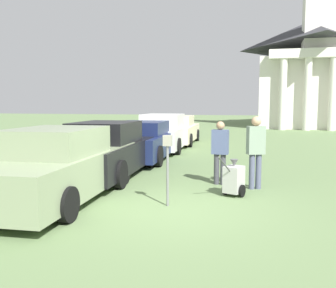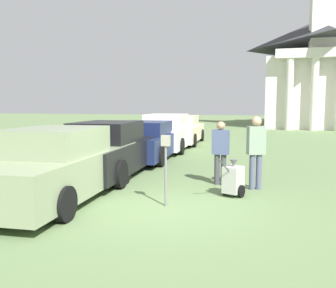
# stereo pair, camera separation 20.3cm
# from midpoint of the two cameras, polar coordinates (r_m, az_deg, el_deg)

# --- Properties ---
(ground_plane) EXTENTS (120.00, 120.00, 0.00)m
(ground_plane) POSITION_cam_midpoint_polar(r_m,az_deg,el_deg) (7.60, -0.24, -9.85)
(ground_plane) COLOR #607A4C
(parked_car_sage) EXTENTS (2.25, 5.32, 1.58)m
(parked_car_sage) POSITION_cam_midpoint_polar(r_m,az_deg,el_deg) (8.65, -16.75, -3.24)
(parked_car_sage) COLOR gray
(parked_car_sage) RESTS_ON ground_plane
(parked_car_black) EXTENTS (2.13, 5.15, 1.58)m
(parked_car_black) POSITION_cam_midpoint_polar(r_m,az_deg,el_deg) (11.00, -9.65, -1.07)
(parked_car_black) COLOR black
(parked_car_black) RESTS_ON ground_plane
(parked_car_navy) EXTENTS (2.26, 5.03, 1.44)m
(parked_car_navy) POSITION_cam_midpoint_polar(r_m,az_deg,el_deg) (14.06, -4.28, 0.39)
(parked_car_navy) COLOR #19234C
(parked_car_navy) RESTS_ON ground_plane
(parked_car_white) EXTENTS (2.22, 5.15, 1.62)m
(parked_car_white) POSITION_cam_midpoint_polar(r_m,az_deg,el_deg) (17.00, -1.03, 1.63)
(parked_car_white) COLOR silver
(parked_car_white) RESTS_ON ground_plane
(parked_car_cream) EXTENTS (2.21, 4.90, 1.47)m
(parked_car_cream) POSITION_cam_midpoint_polar(r_m,az_deg,el_deg) (19.57, 0.99, 2.05)
(parked_car_cream) COLOR beige
(parked_car_cream) RESTS_ON ground_plane
(parking_meter) EXTENTS (0.18, 0.09, 1.46)m
(parking_meter) POSITION_cam_midpoint_polar(r_m,az_deg,el_deg) (7.60, -0.83, -2.04)
(parking_meter) COLOR slate
(parking_meter) RESTS_ON ground_plane
(person_worker) EXTENTS (0.44, 0.26, 1.65)m
(person_worker) POSITION_cam_midpoint_polar(r_m,az_deg,el_deg) (9.73, 7.35, -0.75)
(person_worker) COLOR #3F3F47
(person_worker) RESTS_ON ground_plane
(person_supervisor) EXTENTS (0.47, 0.36, 1.79)m
(person_supervisor) POSITION_cam_midpoint_polar(r_m,az_deg,el_deg) (9.36, 12.62, -0.55)
(person_supervisor) COLOR #515670
(person_supervisor) RESTS_ON ground_plane
(equipment_cart) EXTENTS (0.57, 0.99, 1.00)m
(equipment_cart) POSITION_cam_midpoint_polar(r_m,az_deg,el_deg) (8.66, 9.33, -5.31)
(equipment_cart) COLOR #B2B2AD
(equipment_cart) RESTS_ON ground_plane
(church) EXTENTS (9.30, 14.52, 23.33)m
(church) POSITION_cam_midpoint_polar(r_m,az_deg,el_deg) (38.01, 20.73, 11.10)
(church) COLOR silver
(church) RESTS_ON ground_plane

